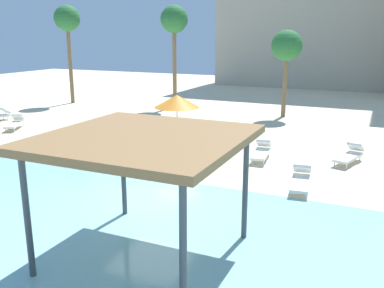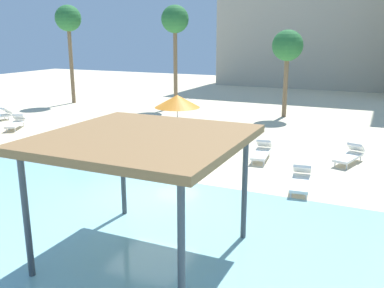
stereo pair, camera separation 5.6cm
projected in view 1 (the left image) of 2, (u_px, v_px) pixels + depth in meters
ground_plane at (151, 194)px, 13.91m from camera, size 80.00×80.00×0.00m
lagoon_water at (32, 273)px, 9.27m from camera, size 44.00×13.50×0.04m
shade_pavilion at (144, 143)px, 9.35m from camera, size 4.30×4.30×2.95m
beach_umbrella_orange_1 at (177, 101)px, 18.29m from camera, size 1.97×1.97×2.57m
lounge_chair_1 at (301, 180)px, 14.31m from camera, size 0.82×1.95×0.74m
lounge_chair_2 at (350, 155)px, 17.28m from camera, size 1.12×1.99×0.74m
lounge_chair_3 at (15, 123)px, 23.55m from camera, size 1.42×1.95×0.74m
lounge_chair_4 at (110, 127)px, 22.44m from camera, size 0.70×1.93×0.74m
lounge_chair_5 at (202, 159)px, 16.68m from camera, size 0.70×1.92×0.74m
lounge_chair_6 at (261, 151)px, 17.78m from camera, size 0.80×1.95×0.74m
palm_tree_0 at (174, 22)px, 29.17m from camera, size 1.90×1.90×7.07m
palm_tree_1 at (287, 47)px, 26.02m from camera, size 1.90×1.90×5.39m
palm_tree_2 at (67, 21)px, 31.07m from camera, size 1.90×1.90×7.20m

